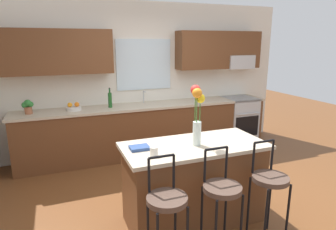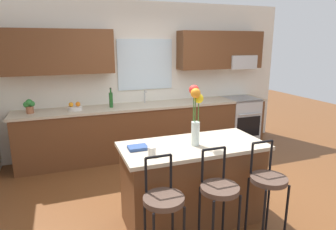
{
  "view_description": "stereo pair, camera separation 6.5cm",
  "coord_description": "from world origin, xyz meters",
  "views": [
    {
      "loc": [
        -1.55,
        -3.2,
        2.0
      ],
      "look_at": [
        -0.09,
        0.55,
        1.0
      ],
      "focal_mm": 31.47,
      "sensor_mm": 36.0,
      "label": 1
    },
    {
      "loc": [
        -1.49,
        -3.22,
        2.0
      ],
      "look_at": [
        -0.09,
        0.55,
        1.0
      ],
      "focal_mm": 31.47,
      "sensor_mm": 36.0,
      "label": 2
    }
  ],
  "objects": [
    {
      "name": "cookbook",
      "position": [
        -0.78,
        -0.41,
        0.94
      ],
      "size": [
        0.2,
        0.15,
        0.03
      ],
      "primitive_type": "cube",
      "color": "navy",
      "rests_on": "kitchen_island"
    },
    {
      "name": "bottle_olive_oil",
      "position": [
        -0.69,
        1.7,
        1.06
      ],
      "size": [
        0.06,
        0.06,
        0.33
      ],
      "color": "#1E5923",
      "rests_on": "counter_run"
    },
    {
      "name": "counter_run",
      "position": [
        -0.0,
        1.7,
        0.47
      ],
      "size": [
        4.56,
        0.64,
        0.92
      ],
      "color": "brown",
      "rests_on": "ground"
    },
    {
      "name": "bar_stool_near",
      "position": [
        -0.73,
        -1.07,
        0.64
      ],
      "size": [
        0.36,
        0.36,
        1.04
      ],
      "color": "black",
      "rests_on": "ground"
    },
    {
      "name": "ground_plane",
      "position": [
        0.0,
        0.0,
        0.0
      ],
      "size": [
        14.0,
        14.0,
        0.0
      ],
      "primitive_type": "plane",
      "color": "brown"
    },
    {
      "name": "sink_faucet",
      "position": [
        -0.06,
        1.84,
        1.06
      ],
      "size": [
        0.02,
        0.13,
        0.23
      ],
      "color": "#B7BABC",
      "rests_on": "counter_run"
    },
    {
      "name": "fruit_bowl_oranges",
      "position": [
        -1.29,
        1.7,
        0.96
      ],
      "size": [
        0.24,
        0.24,
        0.13
      ],
      "color": "silver",
      "rests_on": "counter_run"
    },
    {
      "name": "flower_vase",
      "position": [
        -0.17,
        -0.51,
        1.31
      ],
      "size": [
        0.15,
        0.15,
        0.65
      ],
      "color": "silver",
      "rests_on": "kitchen_island"
    },
    {
      "name": "kitchen_island",
      "position": [
        -0.18,
        -0.48,
        0.46
      ],
      "size": [
        1.58,
        0.75,
        0.92
      ],
      "color": "brown",
      "rests_on": "ground"
    },
    {
      "name": "bar_stool_middle",
      "position": [
        -0.18,
        -1.07,
        0.64
      ],
      "size": [
        0.36,
        0.36,
        1.04
      ],
      "color": "black",
      "rests_on": "ground"
    },
    {
      "name": "mug_ceramic",
      "position": [
        -0.7,
        -0.64,
        0.97
      ],
      "size": [
        0.08,
        0.08,
        0.09
      ],
      "primitive_type": "cylinder",
      "color": "silver",
      "rests_on": "kitchen_island"
    },
    {
      "name": "oven_range",
      "position": [
        1.88,
        1.68,
        0.46
      ],
      "size": [
        0.6,
        0.64,
        0.92
      ],
      "color": "#B7BABC",
      "rests_on": "ground"
    },
    {
      "name": "bar_stool_far",
      "position": [
        0.37,
        -1.07,
        0.64
      ],
      "size": [
        0.36,
        0.36,
        1.04
      ],
      "color": "black",
      "rests_on": "ground"
    },
    {
      "name": "back_wall_assembly",
      "position": [
        0.04,
        1.99,
        1.51
      ],
      "size": [
        5.6,
        0.5,
        2.7
      ],
      "color": "silver",
      "rests_on": "ground"
    },
    {
      "name": "potted_plant_small",
      "position": [
        -1.96,
        1.7,
        1.04
      ],
      "size": [
        0.17,
        0.12,
        0.22
      ],
      "color": "#9E5B3D",
      "rests_on": "counter_run"
    }
  ]
}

